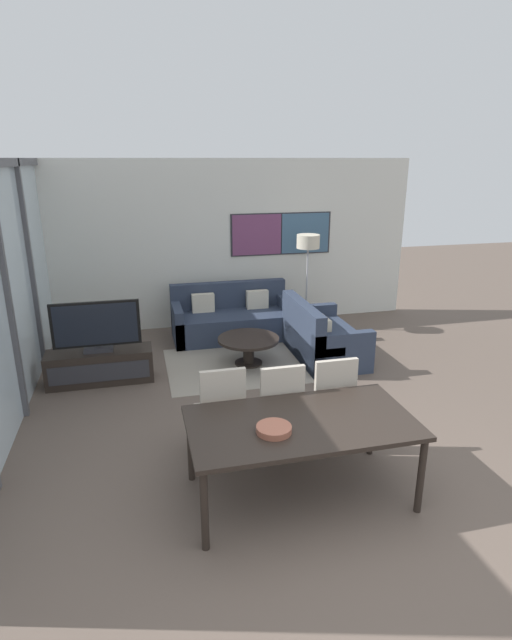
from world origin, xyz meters
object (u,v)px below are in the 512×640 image
object	(u,v)px
dining_chair_centre	(279,405)
fruit_bowl	(274,429)
dining_table	(301,427)
dining_chair_left	(221,408)
sofa_main	(232,320)
floor_lamp	(308,248)
coffee_table	(248,344)
tv_console	(100,366)
television	(96,327)
sofa_side	(320,339)
dining_chair_right	(330,397)

from	to	relation	value
dining_chair_centre	fruit_bowl	xyz separation A→B (m)	(-0.27, -0.79, 0.23)
dining_table	dining_chair_left	world-z (taller)	dining_chair_left
sofa_main	dining_chair_left	bearing A→B (deg)	-102.65
sofa_main	dining_chair_left	xyz separation A→B (m)	(-0.77, -3.43, 0.25)
floor_lamp	coffee_table	bearing A→B (deg)	-135.91
dining_chair_centre	dining_table	bearing A→B (deg)	-90.00
tv_console	television	bearing A→B (deg)	90.00
coffee_table	dining_chair_centre	distance (m)	2.29
television	dining_table	world-z (taller)	television
sofa_main	coffee_table	size ratio (longest dim) A/B	2.22
coffee_table	dining_table	size ratio (longest dim) A/B	0.46
tv_console	sofa_side	xyz separation A→B (m)	(3.08, 0.12, 0.06)
sofa_side	dining_chair_left	xyz separation A→B (m)	(-1.84, -2.21, 0.25)
dining_table	floor_lamp	xyz separation A→B (m)	(1.51, 4.18, 0.74)
tv_console	dining_chair_right	distance (m)	3.16
tv_console	sofa_main	world-z (taller)	sofa_main
television	dining_chair_right	bearing A→B (deg)	-42.11
sofa_side	dining_table	bearing A→B (deg)	156.32
sofa_side	floor_lamp	distance (m)	1.68
dining_chair_centre	floor_lamp	world-z (taller)	floor_lamp
dining_chair_centre	coffee_table	bearing A→B (deg)	84.45
dining_chair_right	floor_lamp	xyz separation A→B (m)	(0.96, 3.47, 0.87)
sofa_side	tv_console	bearing A→B (deg)	92.31
dining_chair_left	fruit_bowl	world-z (taller)	dining_chair_left
television	sofa_main	world-z (taller)	television
fruit_bowl	sofa_side	bearing A→B (deg)	63.00
tv_console	dining_chair_right	size ratio (longest dim) A/B	1.37
fruit_bowl	dining_chair_left	bearing A→B (deg)	107.94
dining_chair_left	dining_chair_right	world-z (taller)	same
sofa_main	fruit_bowl	xyz separation A→B (m)	(-0.49, -4.28, 0.47)
dining_table	dining_chair_right	world-z (taller)	dining_chair_right
sofa_main	coffee_table	distance (m)	1.23
coffee_table	dining_chair_right	distance (m)	2.26
dining_chair_centre	sofa_main	bearing A→B (deg)	86.39
dining_chair_centre	floor_lamp	distance (m)	3.92
dining_chair_right	dining_chair_left	bearing A→B (deg)	178.57
sofa_side	dining_chair_centre	bearing A→B (deg)	150.46
dining_table	dining_chair_right	size ratio (longest dim) A/B	1.94
dining_table	dining_chair_centre	size ratio (longest dim) A/B	1.94
dining_chair_left	sofa_main	bearing A→B (deg)	77.35
sofa_side	floor_lamp	size ratio (longest dim) A/B	0.92
tv_console	coffee_table	distance (m)	2.01
sofa_main	dining_chair_left	distance (m)	3.52
coffee_table	dining_chair_right	world-z (taller)	dining_chair_right
television	sofa_main	size ratio (longest dim) A/B	0.57
dining_chair_centre	fruit_bowl	bearing A→B (deg)	-109.02
dining_table	sofa_side	bearing A→B (deg)	66.32
dining_chair_right	fruit_bowl	xyz separation A→B (m)	(-0.82, -0.83, 0.23)
dining_chair_left	dining_chair_centre	distance (m)	0.55
sofa_main	floor_lamp	size ratio (longest dim) A/B	1.19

